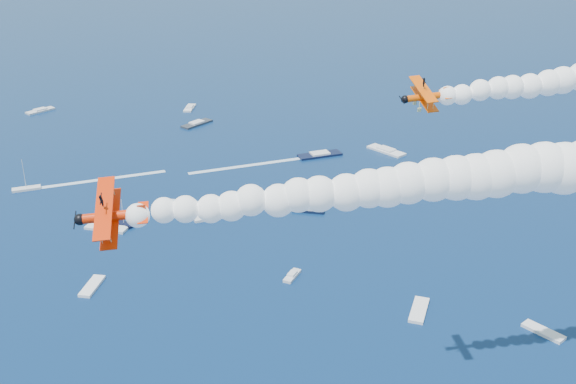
{
  "coord_description": "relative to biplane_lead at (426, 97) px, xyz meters",
  "views": [
    {
      "loc": [
        2.41,
        -69.96,
        84.72
      ],
      "look_at": [
        3.22,
        14.24,
        47.39
      ],
      "focal_mm": 43.58,
      "sensor_mm": 36.0,
      "label": 1
    }
  ],
  "objects": [
    {
      "name": "spectator_boats",
      "position": [
        -42.73,
        85.91,
        -56.21
      ],
      "size": [
        233.03,
        195.79,
        0.7
      ],
      "color": "black",
      "rests_on": "ground"
    },
    {
      "name": "boat_wakes",
      "position": [
        -12.18,
        85.03,
        -56.53
      ],
      "size": [
        196.76,
        105.43,
        0.04
      ],
      "color": "white",
      "rests_on": "ground"
    },
    {
      "name": "biplane_trail",
      "position": [
        -39.97,
        -25.89,
        -6.34
      ],
      "size": [
        9.43,
        11.5,
        9.54
      ],
      "primitive_type": null,
      "rotation": [
        -0.42,
        0.07,
        3.22
      ],
      "color": "red"
    },
    {
      "name": "biplane_lead",
      "position": [
        0.0,
        0.0,
        0.0
      ],
      "size": [
        8.61,
        9.99,
        6.96
      ],
      "primitive_type": null,
      "rotation": [
        -0.22,
        0.07,
        3.31
      ],
      "color": "#F25205"
    },
    {
      "name": "smoke_trail_trail",
      "position": [
        -9.78,
        -23.39,
        -4.03
      ],
      "size": [
        61.71,
        16.08,
        11.21
      ],
      "primitive_type": null,
      "rotation": [
        0.0,
        0.0,
        3.22
      ],
      "color": "white"
    }
  ]
}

